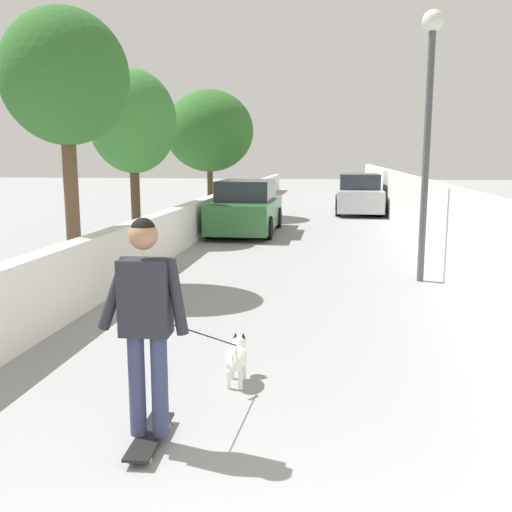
# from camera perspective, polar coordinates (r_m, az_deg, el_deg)

# --- Properties ---
(ground_plane) EXTENTS (80.00, 80.00, 0.00)m
(ground_plane) POSITION_cam_1_polar(r_m,az_deg,el_deg) (15.97, 4.84, 1.81)
(ground_plane) COLOR gray
(wall_left) EXTENTS (48.00, 0.30, 1.03)m
(wall_left) POSITION_cam_1_polar(r_m,az_deg,el_deg) (14.38, -7.21, 2.93)
(wall_left) COLOR silver
(wall_left) RESTS_ON ground
(fence_right) EXTENTS (48.00, 0.30, 1.68)m
(fence_right) POSITION_cam_1_polar(r_m,az_deg,el_deg) (14.03, 16.45, 3.78)
(fence_right) COLOR silver
(fence_right) RESTS_ON ground
(tree_left_near) EXTENTS (2.28, 2.28, 4.46)m
(tree_left_near) POSITION_cam_1_polar(r_m,az_deg,el_deg) (15.71, -12.12, 12.84)
(tree_left_near) COLOR #473523
(tree_left_near) RESTS_ON ground
(tree_left_mid) EXTENTS (3.18, 3.18, 4.58)m
(tree_left_mid) POSITION_cam_1_polar(r_m,az_deg,el_deg) (21.29, -4.64, 12.24)
(tree_left_mid) COLOR #473523
(tree_left_mid) RESTS_ON ground
(tree_left_distant) EXTENTS (2.09, 2.09, 4.63)m
(tree_left_distant) POSITION_cam_1_polar(r_m,az_deg,el_deg) (10.36, -18.40, 16.31)
(tree_left_distant) COLOR brown
(tree_left_distant) RESTS_ON ground
(lamp_post) EXTENTS (0.36, 0.36, 4.67)m
(lamp_post) POSITION_cam_1_polar(r_m,az_deg,el_deg) (10.67, 16.77, 14.43)
(lamp_post) COLOR #4C4C51
(lamp_post) RESTS_ON ground
(skateboard) EXTENTS (0.81, 0.23, 0.08)m
(skateboard) POSITION_cam_1_polar(r_m,az_deg,el_deg) (4.83, -10.46, -17.14)
(skateboard) COLOR black
(skateboard) RESTS_ON ground
(person_skateboarder) EXTENTS (0.23, 0.71, 1.72)m
(person_skateboarder) POSITION_cam_1_polar(r_m,az_deg,el_deg) (4.46, -10.87, -5.35)
(person_skateboarder) COLOR #333859
(person_skateboarder) RESTS_ON skateboard
(dog) EXTENTS (1.63, 0.60, 1.06)m
(dog) POSITION_cam_1_polar(r_m,az_deg,el_deg) (5.82, -1.97, -9.93)
(dog) COLOR white
(dog) RESTS_ON ground
(car_near) EXTENTS (4.30, 1.80, 1.54)m
(car_near) POSITION_cam_1_polar(r_m,az_deg,el_deg) (16.88, -0.97, 4.73)
(car_near) COLOR #336B38
(car_near) RESTS_ON ground
(car_far) EXTENTS (4.26, 1.80, 1.54)m
(car_far) POSITION_cam_1_polar(r_m,az_deg,el_deg) (23.08, 10.16, 5.98)
(car_far) COLOR silver
(car_far) RESTS_ON ground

